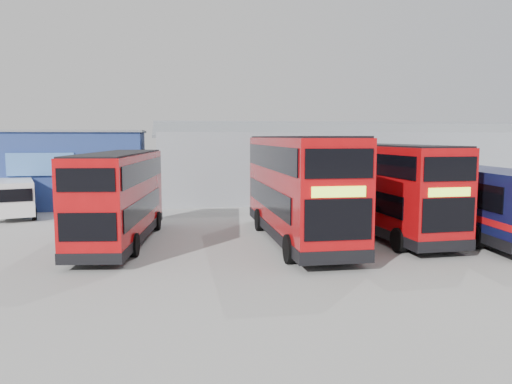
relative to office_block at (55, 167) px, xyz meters
name	(u,v)px	position (x,y,z in m)	size (l,w,h in m)	color
ground_plane	(332,255)	(14.00, -17.99, -2.58)	(120.00, 120.00, 0.00)	gray
office_block	(55,167)	(0.00, 0.00, 0.00)	(12.30, 8.32, 5.12)	navy
maintenance_shed	(345,162)	(22.00, 2.01, 0.02)	(30.50, 12.00, 5.89)	#9298A0
double_decker_left	(119,199)	(5.52, -14.40, -0.58)	(3.62, 9.70, 4.02)	#AE090D
double_decker_centre	(298,189)	(13.33, -15.24, -0.23)	(3.02, 11.22, 4.72)	#AE090D
double_decker_right	(386,190)	(17.87, -14.56, -0.42)	(2.82, 10.31, 4.33)	#AE090D
single_decker_blue	(465,200)	(21.87, -14.81, -0.97)	(3.76, 12.16, 3.25)	#0D153B
panel_van	(14,196)	(-1.17, -5.68, -1.36)	(3.27, 5.35, 2.19)	white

